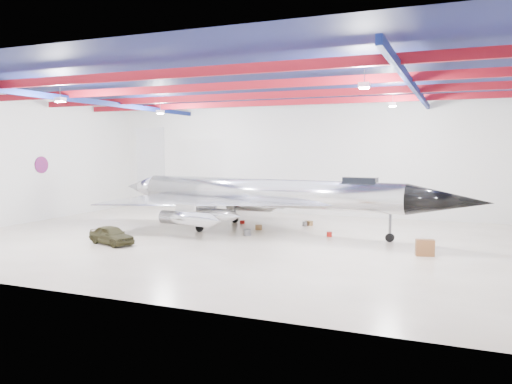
% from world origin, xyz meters
% --- Properties ---
extents(floor, '(40.00, 40.00, 0.00)m').
position_xyz_m(floor, '(0.00, 0.00, 0.00)').
color(floor, '#B9A993').
rests_on(floor, ground).
extents(wall_back, '(40.00, 0.00, 40.00)m').
position_xyz_m(wall_back, '(0.00, 15.00, 5.50)').
color(wall_back, silver).
rests_on(wall_back, floor).
extents(wall_left, '(0.00, 30.00, 30.00)m').
position_xyz_m(wall_left, '(-20.00, 0.00, 5.50)').
color(wall_left, silver).
rests_on(wall_left, floor).
extents(ceiling, '(40.00, 40.00, 0.00)m').
position_xyz_m(ceiling, '(0.00, 0.00, 11.00)').
color(ceiling, '#0A0F38').
rests_on(ceiling, wall_back).
extents(ceiling_structure, '(39.50, 29.50, 1.08)m').
position_xyz_m(ceiling_structure, '(0.00, 0.00, 10.32)').
color(ceiling_structure, maroon).
rests_on(ceiling_structure, ceiling).
extents(wall_roundel, '(0.10, 1.50, 1.50)m').
position_xyz_m(wall_roundel, '(-19.94, 2.00, 5.00)').
color(wall_roundel, '#B21414').
rests_on(wall_roundel, wall_left).
extents(jet_aircraft, '(30.33, 19.03, 8.27)m').
position_xyz_m(jet_aircraft, '(0.64, 4.00, 2.71)').
color(jet_aircraft, silver).
rests_on(jet_aircraft, floor).
extents(jeep, '(3.99, 2.58, 1.26)m').
position_xyz_m(jeep, '(-6.94, -4.96, 0.63)').
color(jeep, '#333119').
rests_on(jeep, floor).
extents(desk, '(1.17, 0.76, 0.99)m').
position_xyz_m(desk, '(12.91, -0.85, 0.50)').
color(desk, brown).
rests_on(desk, floor).
extents(crate_ply, '(0.68, 0.60, 0.41)m').
position_xyz_m(crate_ply, '(-6.18, 5.98, 0.21)').
color(crate_ply, olive).
rests_on(crate_ply, floor).
extents(toolbox_red, '(0.46, 0.40, 0.27)m').
position_xyz_m(toolbox_red, '(-2.50, 6.93, 0.13)').
color(toolbox_red, '#A41510').
rests_on(toolbox_red, floor).
extents(engine_drum, '(0.65, 0.65, 0.48)m').
position_xyz_m(engine_drum, '(0.23, 1.60, 0.24)').
color(engine_drum, '#59595B').
rests_on(engine_drum, floor).
extents(parts_bin, '(0.69, 0.64, 0.39)m').
position_xyz_m(parts_bin, '(3.12, 8.05, 0.20)').
color(parts_bin, olive).
rests_on(parts_bin, floor).
extents(crate_small, '(0.43, 0.36, 0.29)m').
position_xyz_m(crate_small, '(-9.44, 5.59, 0.15)').
color(crate_small, '#59595B').
rests_on(crate_small, floor).
extents(tool_chest, '(0.40, 0.40, 0.35)m').
position_xyz_m(tool_chest, '(5.99, 3.45, 0.18)').
color(tool_chest, '#A41510').
rests_on(tool_chest, floor).
extents(oil_barrel, '(0.67, 0.61, 0.38)m').
position_xyz_m(oil_barrel, '(-0.01, 4.48, 0.19)').
color(oil_barrel, olive).
rests_on(oil_barrel, floor).
extents(spares_box, '(0.44, 0.44, 0.36)m').
position_xyz_m(spares_box, '(2.87, 7.68, 0.18)').
color(spares_box, '#59595B').
rests_on(spares_box, floor).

